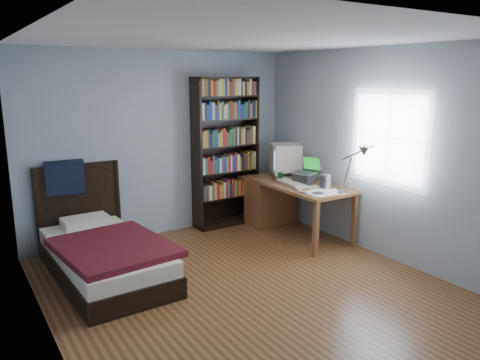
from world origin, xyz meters
The scene contains 14 objects.
room centered at (0.03, 0.00, 1.25)m, with size 4.20×4.24×2.50m.
desk centered at (1.51, 1.48, 0.42)m, with size 0.75×1.63×0.73m.
crt_monitor centered at (1.60, 1.44, 1.01)m, with size 0.58×0.53×0.49m.
laptop centered at (1.58, 0.96, 0.84)m, with size 0.38×0.36×0.37m.
desk_lamp centered at (1.47, -0.12, 1.27)m, with size 0.26×0.57×0.67m.
keyboard centered at (1.39, 1.00, 0.75)m, with size 0.20×0.50×0.03m, color beige.
speaker centered at (1.61, 0.58, 0.83)m, with size 0.10×0.10×0.19m, color gray.
soda_can centered at (1.40, 1.28, 0.79)m, with size 0.07×0.07×0.12m, color black.
mouse centered at (1.49, 1.28, 0.75)m, with size 0.07×0.12×0.04m, color silver.
phone_silver centered at (1.26, 0.74, 0.74)m, with size 0.05×0.10×0.02m, color #ACADB1.
phone_grey centered at (1.22, 0.55, 0.74)m, with size 0.05×0.09×0.02m, color gray.
external_drive centered at (1.31, 0.39, 0.74)m, with size 0.11×0.11×0.02m, color gray.
bookshelf centered at (0.91, 1.94, 1.08)m, with size 0.97×0.30×2.15m.
bed centered at (-1.16, 1.14, 0.26)m, with size 1.17×2.08×1.16m.
Camera 1 is at (-2.48, -3.79, 2.16)m, focal length 35.00 mm.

